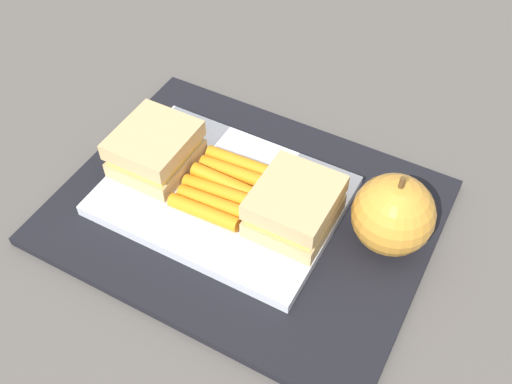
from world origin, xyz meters
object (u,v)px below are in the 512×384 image
(sandwich_half_right, at_px, (295,206))
(apple, at_px, (393,215))
(carrot_sticks_bundle, at_px, (223,187))
(food_tray, at_px, (223,196))
(sandwich_half_left, at_px, (155,149))

(sandwich_half_right, distance_m, apple, 0.09)
(sandwich_half_right, height_order, carrot_sticks_bundle, sandwich_half_right)
(food_tray, distance_m, apple, 0.17)
(carrot_sticks_bundle, bearing_deg, apple, 10.64)
(sandwich_half_right, bearing_deg, carrot_sticks_bundle, 179.75)
(sandwich_half_left, bearing_deg, food_tray, 0.00)
(food_tray, distance_m, sandwich_half_left, 0.08)
(sandwich_half_left, relative_size, carrot_sticks_bundle, 0.92)
(apple, bearing_deg, carrot_sticks_bundle, -169.36)
(sandwich_half_left, xyz_separation_m, apple, (0.24, 0.03, 0.00))
(carrot_sticks_bundle, bearing_deg, sandwich_half_left, -179.75)
(sandwich_half_left, distance_m, apple, 0.24)
(food_tray, height_order, sandwich_half_left, sandwich_half_left)
(sandwich_half_left, bearing_deg, sandwich_half_right, 0.00)
(sandwich_half_right, distance_m, carrot_sticks_bundle, 0.08)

